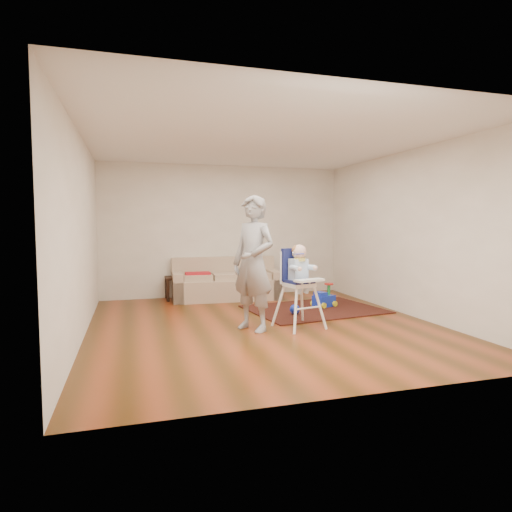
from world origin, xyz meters
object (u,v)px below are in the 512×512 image
object	(u,v)px
side_table	(177,288)
high_chair	(299,288)
ride_on_toy	(324,295)
sofa	(226,279)
toy_ball	(295,309)
adult	(253,263)

from	to	relation	value
side_table	high_chair	distance (m)	3.20
side_table	ride_on_toy	size ratio (longest dim) A/B	1.09
sofa	toy_ball	distance (m)	2.00
sofa	side_table	xyz separation A→B (m)	(-0.95, 0.23, -0.18)
sofa	side_table	size ratio (longest dim) A/B	4.78
side_table	toy_ball	size ratio (longest dim) A/B	2.72
sofa	ride_on_toy	bearing A→B (deg)	-38.53
ride_on_toy	sofa	bearing A→B (deg)	116.45
side_table	adult	distance (m)	2.98
ride_on_toy	toy_ball	size ratio (longest dim) A/B	2.49
ride_on_toy	adult	xyz separation A→B (m)	(-1.67, -1.22, 0.73)
ride_on_toy	high_chair	bearing A→B (deg)	-150.11
toy_ball	side_table	bearing A→B (deg)	129.63
sofa	ride_on_toy	world-z (taller)	sofa
ride_on_toy	toy_ball	world-z (taller)	ride_on_toy
sofa	side_table	distance (m)	0.99
side_table	high_chair	xyz separation A→B (m)	(1.45, -2.83, 0.36)
sofa	adult	distance (m)	2.62
toy_ball	high_chair	world-z (taller)	high_chair
side_table	high_chair	bearing A→B (deg)	-62.83
toy_ball	adult	size ratio (longest dim) A/B	0.09
side_table	high_chair	size ratio (longest dim) A/B	0.37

